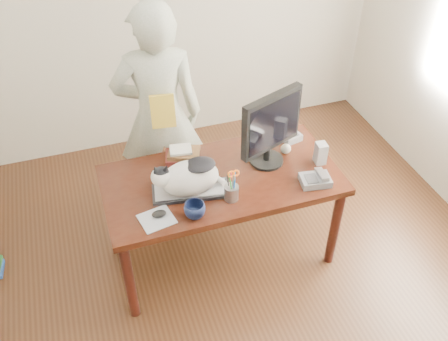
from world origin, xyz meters
TOP-DOWN VIEW (x-y plane):
  - room at (0.00, 0.00)m, footprint 4.50×4.50m
  - desk at (0.00, 0.68)m, footprint 1.60×0.80m
  - keyboard at (-0.24, 0.52)m, footprint 0.52×0.27m
  - cat at (-0.25, 0.52)m, footprint 0.49×0.29m
  - monitor at (0.36, 0.65)m, footprint 0.47×0.31m
  - pen_cup at (-0.01, 0.38)m, footprint 0.10×0.09m
  - mousepad at (-0.50, 0.35)m, footprint 0.23×0.22m
  - mouse at (-0.48, 0.37)m, footprint 0.10×0.08m
  - coffee_mug at (-0.27, 0.30)m, footprint 0.18×0.18m
  - phone at (0.58, 0.35)m, footprint 0.22×0.18m
  - speaker at (0.70, 0.54)m, footprint 0.08×0.09m
  - baseball at (0.52, 0.71)m, footprint 0.07×0.07m
  - book_stack at (-0.20, 0.88)m, footprint 0.28×0.24m
  - calculator at (0.62, 0.88)m, footprint 0.17×0.21m
  - person at (-0.27, 1.24)m, footprint 0.71×0.51m
  - held_book at (-0.27, 1.07)m, footprint 0.18×0.12m

SIDE VIEW (x-z plane):
  - desk at x=0.00m, z-range 0.23..0.98m
  - mousepad at x=-0.50m, z-range 0.75..0.75m
  - keyboard at x=-0.24m, z-range 0.75..0.78m
  - mouse at x=-0.48m, z-range 0.75..0.79m
  - calculator at x=0.62m, z-range 0.75..0.80m
  - phone at x=0.58m, z-range 0.73..0.82m
  - baseball at x=0.52m, z-range 0.75..0.82m
  - book_stack at x=-0.20m, z-range 0.74..0.83m
  - coffee_mug at x=-0.27m, z-range 0.75..0.85m
  - pen_cup at x=-0.01m, z-range 0.70..0.93m
  - speaker at x=0.70m, z-range 0.75..0.91m
  - cat at x=-0.25m, z-range 0.75..1.03m
  - person at x=-0.27m, z-range 0.00..1.79m
  - held_book at x=-0.27m, z-range 0.93..1.17m
  - monitor at x=0.36m, z-range 0.79..1.33m
  - room at x=0.00m, z-range -0.90..3.60m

